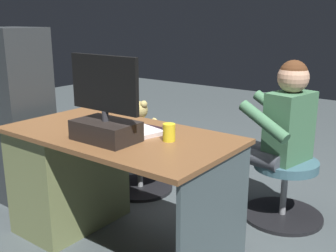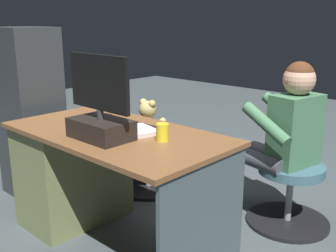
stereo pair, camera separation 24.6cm
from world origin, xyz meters
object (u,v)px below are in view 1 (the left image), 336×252
at_px(computer_mouse, 103,118).
at_px(office_chair_teddy, 140,160).
at_px(visitor_chair, 284,186).
at_px(teddy_bear, 140,122).
at_px(person, 275,127).
at_px(cup, 169,132).
at_px(desk, 80,173).
at_px(monitor, 105,116).
at_px(keyboard, 133,127).
at_px(tv_remote, 101,128).

bearing_deg(computer_mouse, office_chair_teddy, -72.18).
xyz_separation_m(office_chair_teddy, visitor_chair, (-1.10, -0.24, -0.02)).
xyz_separation_m(teddy_bear, person, (-1.01, -0.21, 0.08)).
xyz_separation_m(cup, office_chair_teddy, (0.77, -0.64, -0.51)).
height_order(computer_mouse, person, person).
xyz_separation_m(desk, teddy_bear, (0.09, -0.70, 0.18)).
distance_m(teddy_bear, visitor_chair, 1.17).
bearing_deg(monitor, teddy_bear, -59.65).
height_order(computer_mouse, visitor_chair, computer_mouse).
relative_size(keyboard, tv_remote, 2.80).
relative_size(desk, teddy_bear, 4.29).
height_order(monitor, keyboard, monitor).
bearing_deg(visitor_chair, monitor, 60.42).
relative_size(desk, monitor, 2.98).
distance_m(desk, visitor_chair, 1.37).
xyz_separation_m(tv_remote, visitor_chair, (-0.79, -0.93, -0.48)).
height_order(office_chair_teddy, person, person).
distance_m(keyboard, computer_mouse, 0.28).
xyz_separation_m(computer_mouse, cup, (-0.59, 0.10, 0.03)).
bearing_deg(computer_mouse, visitor_chair, -139.85).
relative_size(computer_mouse, visitor_chair, 0.18).
bearing_deg(desk, keyboard, -161.75).
bearing_deg(teddy_bear, cup, 139.82).
height_order(keyboard, computer_mouse, computer_mouse).
relative_size(monitor, teddy_bear, 1.44).
bearing_deg(teddy_bear, tv_remote, 113.78).
relative_size(teddy_bear, person, 0.29).
height_order(monitor, computer_mouse, monitor).
bearing_deg(computer_mouse, monitor, 137.84).
height_order(desk, visitor_chair, desk).
bearing_deg(keyboard, person, -125.32).
distance_m(cup, person, 0.90).
bearing_deg(tv_remote, office_chair_teddy, -67.60).
height_order(tv_remote, office_chair_teddy, tv_remote).
bearing_deg(visitor_chair, cup, 69.27).
distance_m(keyboard, visitor_chair, 1.14).
distance_m(office_chair_teddy, teddy_bear, 0.31).
height_order(keyboard, teddy_bear, teddy_bear).
relative_size(keyboard, computer_mouse, 4.38).
distance_m(monitor, tv_remote, 0.26).
distance_m(cup, office_chair_teddy, 1.12).
relative_size(keyboard, person, 0.39).
bearing_deg(visitor_chair, computer_mouse, 40.15).
distance_m(computer_mouse, visitor_chair, 1.30).
height_order(monitor, visitor_chair, monitor).
distance_m(monitor, keyboard, 0.29).
bearing_deg(teddy_bear, monitor, 120.35).
xyz_separation_m(monitor, computer_mouse, (0.32, -0.29, -0.11)).
height_order(computer_mouse, tv_remote, computer_mouse).
relative_size(computer_mouse, tv_remote, 0.64).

